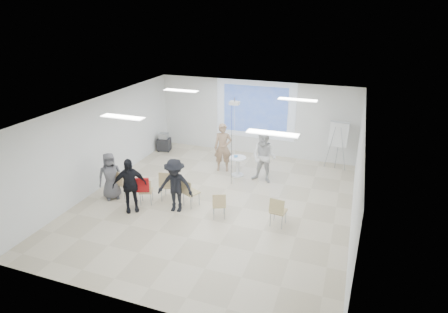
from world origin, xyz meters
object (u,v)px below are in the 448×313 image
(chair_right_inner, at_px, (219,203))
(audience_mid, at_px, (175,182))
(chair_left_mid, at_px, (145,190))
(audience_outer, at_px, (110,173))
(player_left, at_px, (223,144))
(flipchart_easel, at_px, (339,135))
(audience_left, at_px, (129,182))
(av_cart, at_px, (164,143))
(chair_left_inner, at_px, (168,184))
(chair_right_far, at_px, (278,210))
(pedestal_table, at_px, (238,165))
(chair_center, at_px, (189,191))
(player_right, at_px, (264,155))
(chair_far_left, at_px, (122,182))
(laptop, at_px, (169,184))

(chair_right_inner, relative_size, audience_mid, 0.43)
(chair_left_mid, height_order, audience_outer, audience_outer)
(player_left, xyz_separation_m, flipchart_easel, (3.90, 1.53, 0.34))
(audience_left, height_order, av_cart, audience_left)
(chair_left_inner, distance_m, av_cart, 4.42)
(player_left, xyz_separation_m, chair_right_far, (2.70, -3.08, -0.49))
(audience_left, relative_size, audience_mid, 1.02)
(pedestal_table, height_order, chair_right_far, chair_right_far)
(chair_left_inner, xyz_separation_m, av_cart, (-2.19, 3.83, -0.23))
(player_left, relative_size, chair_right_far, 2.29)
(chair_center, distance_m, av_cart, 4.94)
(audience_outer, bearing_deg, chair_left_inner, -28.60)
(audience_mid, bearing_deg, pedestal_table, 63.74)
(pedestal_table, distance_m, player_right, 1.16)
(chair_right_far, bearing_deg, chair_far_left, -174.44)
(audience_left, bearing_deg, chair_right_far, -27.62)
(chair_right_far, bearing_deg, pedestal_table, 132.39)
(audience_outer, distance_m, av_cart, 4.32)
(chair_left_inner, distance_m, laptop, 0.12)
(chair_center, xyz_separation_m, audience_mid, (-0.27, -0.36, 0.41))
(chair_left_inner, relative_size, chair_right_far, 1.13)
(chair_left_mid, distance_m, flipchart_easel, 7.12)
(pedestal_table, bearing_deg, av_cart, 159.91)
(audience_outer, height_order, av_cart, audience_outer)
(pedestal_table, bearing_deg, chair_center, -104.98)
(laptop, distance_m, audience_mid, 0.87)
(audience_left, xyz_separation_m, audience_mid, (1.25, 0.44, -0.02))
(chair_left_inner, bearing_deg, audience_outer, -175.18)
(chair_left_inner, height_order, chair_right_inner, chair_left_inner)
(pedestal_table, height_order, chair_left_inner, chair_left_inner)
(chair_right_inner, height_order, audience_left, audience_left)
(chair_right_inner, bearing_deg, av_cart, 109.91)
(chair_right_far, relative_size, audience_mid, 0.47)
(chair_right_inner, relative_size, laptop, 2.20)
(chair_right_inner, bearing_deg, chair_center, 139.07)
(chair_left_mid, bearing_deg, player_left, 45.38)
(chair_far_left, distance_m, chair_left_mid, 0.97)
(chair_right_inner, bearing_deg, audience_outer, 156.28)
(chair_far_left, distance_m, chair_right_inner, 3.35)
(pedestal_table, xyz_separation_m, flipchart_easel, (3.24, 1.81, 0.94))
(chair_right_far, relative_size, audience_outer, 0.52)
(laptop, bearing_deg, av_cart, -68.76)
(av_cart, bearing_deg, audience_left, -83.85)
(player_left, relative_size, chair_left_mid, 2.42)
(chair_left_inner, xyz_separation_m, laptop, (-0.01, 0.11, -0.05))
(chair_right_inner, height_order, chair_right_far, chair_right_far)
(chair_left_mid, bearing_deg, chair_far_left, 146.16)
(chair_left_mid, height_order, flipchart_easel, flipchart_easel)
(audience_left, relative_size, av_cart, 2.47)
(chair_right_far, bearing_deg, player_left, 137.53)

